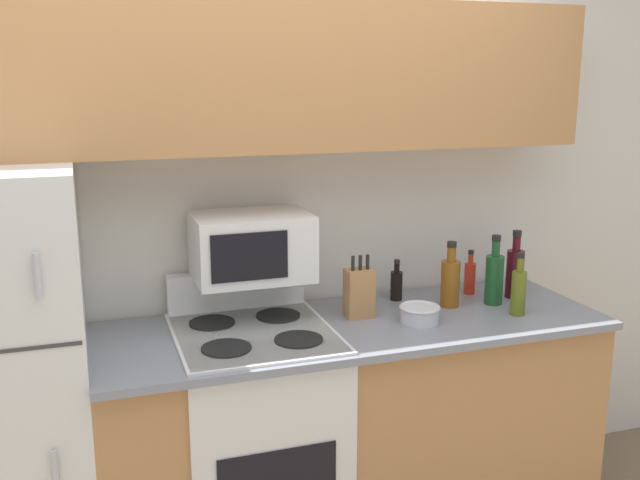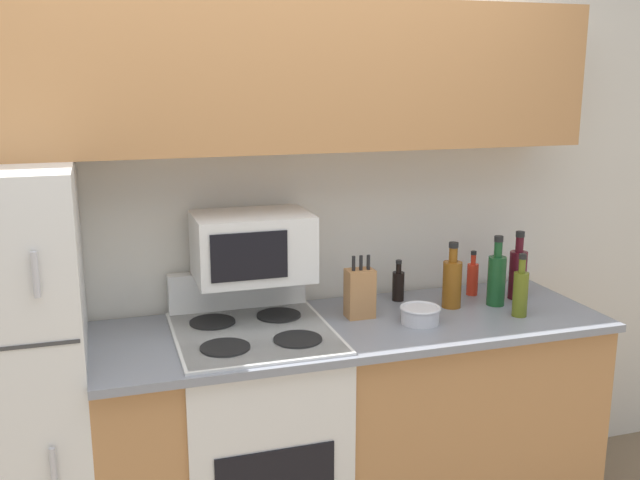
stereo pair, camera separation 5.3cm
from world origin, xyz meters
name	(u,v)px [view 1 (the left image)]	position (x,y,z in m)	size (l,w,h in m)	color
wall_back	(249,226)	(0.00, 0.68, 1.27)	(8.00, 0.05, 2.55)	silver
lower_cabinets	(352,429)	(0.33, 0.32, 0.47)	(2.01, 0.68, 0.94)	#B27A47
upper_cabinets	(256,76)	(0.00, 0.50, 1.89)	(2.68, 0.32, 0.56)	#B27A47
stove	(256,442)	(-0.08, 0.31, 0.49)	(0.59, 0.66, 1.11)	silver
microwave	(252,246)	(-0.04, 0.46, 1.24)	(0.45, 0.32, 0.26)	silver
knife_block	(359,293)	(0.37, 0.36, 1.04)	(0.11, 0.08, 0.26)	#B27A47
bowl	(420,313)	(0.58, 0.22, 0.98)	(0.16, 0.16, 0.07)	silver
bottle_olive_oil	(519,291)	(1.00, 0.18, 1.04)	(0.06, 0.06, 0.26)	#5B6619
bottle_whiskey	(450,281)	(0.79, 0.37, 1.05)	(0.08, 0.08, 0.28)	brown
bottle_hot_sauce	(470,277)	(0.96, 0.50, 1.02)	(0.05, 0.05, 0.20)	red
bottle_wine_green	(494,277)	(0.98, 0.34, 1.06)	(0.08, 0.08, 0.30)	#194C23
bottle_wine_red	(515,271)	(1.12, 0.39, 1.06)	(0.08, 0.08, 0.30)	#470F19
bottle_soy_sauce	(396,284)	(0.61, 0.52, 1.01)	(0.05, 0.05, 0.18)	black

